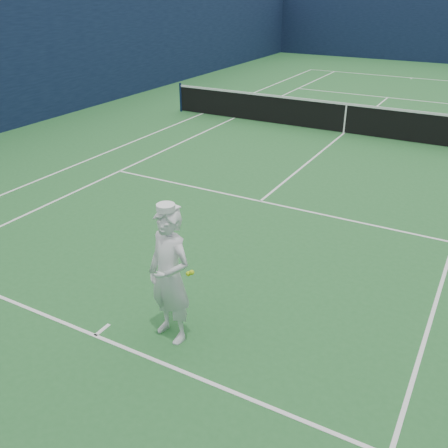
% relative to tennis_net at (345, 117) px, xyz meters
% --- Properties ---
extents(ground, '(80.00, 80.00, 0.00)m').
position_rel_tennis_net_xyz_m(ground, '(0.00, 0.00, -0.55)').
color(ground, '#26642D').
rests_on(ground, ground).
extents(court_markings, '(11.03, 23.83, 0.01)m').
position_rel_tennis_net_xyz_m(court_markings, '(0.00, 0.00, -0.55)').
color(court_markings, white).
rests_on(court_markings, ground).
extents(windscreen_fence, '(20.12, 36.12, 4.00)m').
position_rel_tennis_net_xyz_m(windscreen_fence, '(0.00, 0.00, 1.45)').
color(windscreen_fence, '#0E1833').
rests_on(windscreen_fence, ground).
extents(tennis_net, '(12.88, 0.09, 1.07)m').
position_rel_tennis_net_xyz_m(tennis_net, '(0.00, 0.00, 0.00)').
color(tennis_net, '#141E4C').
rests_on(tennis_net, ground).
extents(tennis_player, '(0.81, 0.65, 2.04)m').
position_rel_tennis_net_xyz_m(tennis_player, '(0.96, -11.33, 0.44)').
color(tennis_player, white).
rests_on(tennis_player, ground).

